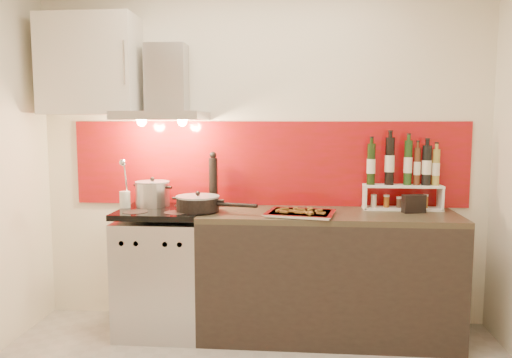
# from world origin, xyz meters

# --- Properties ---
(back_wall) EXTENTS (3.40, 0.02, 2.60)m
(back_wall) POSITION_xyz_m (0.00, 1.40, 1.30)
(back_wall) COLOR silver
(back_wall) RESTS_ON ground
(backsplash) EXTENTS (3.00, 0.02, 0.64)m
(backsplash) POSITION_xyz_m (0.05, 1.39, 1.22)
(backsplash) COLOR maroon
(backsplash) RESTS_ON back_wall
(range_stove) EXTENTS (0.60, 0.60, 0.91)m
(range_stove) POSITION_xyz_m (-0.70, 1.10, 0.44)
(range_stove) COLOR #B7B7BA
(range_stove) RESTS_ON ground
(counter) EXTENTS (1.80, 0.60, 0.90)m
(counter) POSITION_xyz_m (0.50, 1.10, 0.45)
(counter) COLOR black
(counter) RESTS_ON ground
(range_hood) EXTENTS (0.62, 0.50, 0.61)m
(range_hood) POSITION_xyz_m (-0.70, 1.24, 1.74)
(range_hood) COLOR #B7B7BA
(range_hood) RESTS_ON back_wall
(upper_cabinet) EXTENTS (0.70, 0.35, 0.72)m
(upper_cabinet) POSITION_xyz_m (-1.25, 1.22, 1.95)
(upper_cabinet) COLOR beige
(upper_cabinet) RESTS_ON back_wall
(stock_pot) EXTENTS (0.26, 0.26, 0.22)m
(stock_pot) POSITION_xyz_m (-0.80, 1.21, 1.00)
(stock_pot) COLOR #B7B7BA
(stock_pot) RESTS_ON range_stove
(saute_pan) EXTENTS (0.59, 0.31, 0.14)m
(saute_pan) POSITION_xyz_m (-0.41, 1.03, 0.96)
(saute_pan) COLOR black
(saute_pan) RESTS_ON range_stove
(utensil_jar) EXTENTS (0.08, 0.12, 0.37)m
(utensil_jar) POSITION_xyz_m (-0.98, 1.11, 1.01)
(utensil_jar) COLOR silver
(utensil_jar) RESTS_ON range_stove
(pepper_mill) EXTENTS (0.07, 0.07, 0.42)m
(pepper_mill) POSITION_xyz_m (-0.35, 1.27, 1.10)
(pepper_mill) COLOR black
(pepper_mill) RESTS_ON counter
(step_shelf) EXTENTS (0.56, 0.15, 0.53)m
(step_shelf) POSITION_xyz_m (1.05, 1.27, 1.14)
(step_shelf) COLOR white
(step_shelf) RESTS_ON counter
(caddy_box) EXTENTS (0.17, 0.10, 0.13)m
(caddy_box) POSITION_xyz_m (1.10, 1.14, 0.96)
(caddy_box) COLOR black
(caddy_box) RESTS_ON counter
(baking_tray) EXTENTS (0.51, 0.43, 0.03)m
(baking_tray) POSITION_xyz_m (0.30, 0.98, 0.92)
(baking_tray) COLOR silver
(baking_tray) RESTS_ON counter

